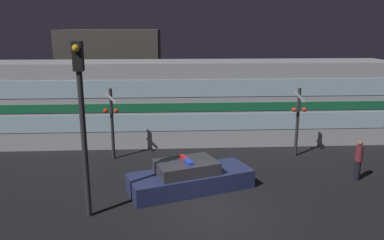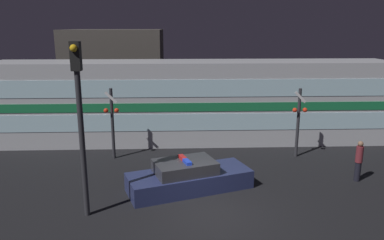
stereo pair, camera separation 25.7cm
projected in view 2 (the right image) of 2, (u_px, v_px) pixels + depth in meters
ground_plane at (210, 213)px, 12.88m from camera, size 120.00×120.00×0.00m
train at (194, 102)px, 20.60m from camera, size 21.39×2.90×4.44m
police_car at (188, 178)px, 14.65m from camera, size 5.11×3.22×1.31m
pedestrian at (359, 161)px, 15.37m from camera, size 0.29×0.29×1.72m
crossing_signal_near at (298, 120)px, 18.04m from camera, size 0.72×0.33×3.40m
crossing_signal_far at (112, 120)px, 17.78m from camera, size 0.72×0.33×3.44m
traffic_light_corner at (80, 114)px, 11.89m from camera, size 0.30×0.46×5.81m
building_left at (117, 69)px, 29.13m from camera, size 7.07×6.94×6.04m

